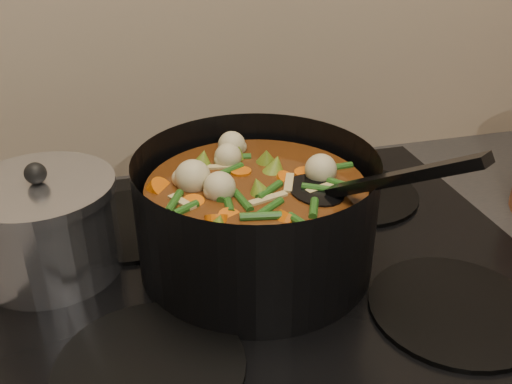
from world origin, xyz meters
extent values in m
cube|color=black|center=(0.00, 1.93, 0.89)|extent=(2.64, 0.64, 0.05)
cube|color=black|center=(0.00, 1.93, 0.92)|extent=(0.62, 0.54, 0.02)
cylinder|color=black|center=(-0.16, 1.80, 0.93)|extent=(0.18, 0.18, 0.01)
cylinder|color=black|center=(0.16, 1.80, 0.93)|extent=(0.18, 0.18, 0.01)
cylinder|color=black|center=(-0.16, 2.06, 0.93)|extent=(0.18, 0.18, 0.01)
cylinder|color=black|center=(0.16, 2.06, 0.93)|extent=(0.18, 0.18, 0.01)
cylinder|color=black|center=(-0.02, 1.94, 1.00)|extent=(0.35, 0.35, 0.14)
cylinder|color=black|center=(-0.02, 1.94, 0.93)|extent=(0.27, 0.27, 0.01)
cylinder|color=#5A2B0F|center=(-0.02, 1.94, 0.99)|extent=(0.25, 0.25, 0.10)
cylinder|color=#D65C0A|center=(0.02, 1.94, 1.03)|extent=(0.03, 0.03, 0.02)
cylinder|color=#D65C0A|center=(0.01, 2.00, 1.03)|extent=(0.04, 0.04, 0.02)
cylinder|color=#D65C0A|center=(-0.07, 2.02, 1.03)|extent=(0.04, 0.04, 0.02)
cylinder|color=#D65C0A|center=(-0.07, 1.94, 1.03)|extent=(0.03, 0.03, 0.02)
cylinder|color=#D65C0A|center=(-0.05, 1.87, 1.03)|extent=(0.04, 0.03, 0.02)
cylinder|color=#D65C0A|center=(0.00, 1.91, 1.03)|extent=(0.04, 0.04, 0.02)
cylinder|color=#D65C0A|center=(0.05, 1.95, 1.03)|extent=(0.03, 0.04, 0.02)
cylinder|color=#D65C0A|center=(0.01, 2.03, 1.03)|extent=(0.03, 0.03, 0.02)
cylinder|color=#D65C0A|center=(-0.05, 1.98, 1.03)|extent=(0.04, 0.04, 0.02)
sphere|color=beige|center=(0.04, 1.94, 1.04)|extent=(0.04, 0.04, 0.04)
sphere|color=beige|center=(-0.02, 2.00, 1.04)|extent=(0.04, 0.04, 0.04)
sphere|color=beige|center=(-0.08, 1.94, 1.04)|extent=(0.04, 0.04, 0.04)
sphere|color=beige|center=(-0.01, 1.89, 1.04)|extent=(0.04, 0.04, 0.04)
sphere|color=beige|center=(0.04, 1.96, 1.04)|extent=(0.04, 0.04, 0.04)
cone|color=olive|center=(-0.05, 1.87, 1.04)|extent=(0.04, 0.04, 0.03)
cone|color=olive|center=(0.04, 1.90, 1.04)|extent=(0.04, 0.04, 0.03)
cone|color=olive|center=(0.03, 2.00, 1.04)|extent=(0.04, 0.04, 0.03)
cone|color=olive|center=(-0.07, 2.00, 1.04)|extent=(0.04, 0.04, 0.03)
cone|color=olive|center=(-0.09, 1.91, 1.04)|extent=(0.04, 0.04, 0.03)
cone|color=olive|center=(0.01, 1.87, 1.04)|extent=(0.04, 0.04, 0.03)
cylinder|color=#205519|center=(0.01, 1.97, 1.04)|extent=(0.01, 0.04, 0.01)
cylinder|color=#205519|center=(-0.02, 2.04, 1.04)|extent=(0.03, 0.03, 0.01)
cylinder|color=#205519|center=(-0.07, 2.00, 1.04)|extent=(0.04, 0.02, 0.01)
cylinder|color=#205519|center=(-0.08, 1.95, 1.04)|extent=(0.02, 0.04, 0.01)
cylinder|color=#205519|center=(-0.05, 1.92, 1.04)|extent=(0.02, 0.04, 0.01)
cylinder|color=#205519|center=(-0.03, 1.85, 1.04)|extent=(0.04, 0.02, 0.01)
cylinder|color=#205519|center=(0.03, 1.88, 1.04)|extent=(0.03, 0.03, 0.01)
cylinder|color=#205519|center=(0.04, 1.93, 1.04)|extent=(0.01, 0.04, 0.01)
cylinder|color=#205519|center=(0.02, 1.97, 1.04)|extent=(0.03, 0.03, 0.01)
cylinder|color=#205519|center=(0.00, 2.03, 1.04)|extent=(0.04, 0.02, 0.01)
cylinder|color=#205519|center=(-0.06, 2.01, 1.04)|extent=(0.02, 0.04, 0.01)
cylinder|color=#205519|center=(-0.08, 1.96, 1.04)|extent=(0.02, 0.04, 0.01)
cylinder|color=#205519|center=(-0.06, 1.92, 1.04)|extent=(0.04, 0.02, 0.01)
cylinder|color=#205519|center=(-0.05, 1.85, 1.04)|extent=(0.03, 0.03, 0.01)
cylinder|color=#205519|center=(0.01, 1.87, 1.04)|extent=(0.01, 0.04, 0.01)
cylinder|color=#205519|center=(0.04, 1.92, 1.04)|extent=(0.03, 0.03, 0.01)
cube|color=tan|center=(-0.08, 1.96, 1.04)|extent=(0.04, 0.01, 0.00)
cube|color=tan|center=(-0.05, 1.88, 1.04)|extent=(0.02, 0.04, 0.00)
cube|color=tan|center=(0.04, 1.90, 1.04)|extent=(0.04, 0.03, 0.00)
cube|color=tan|center=(0.03, 1.99, 1.04)|extent=(0.04, 0.03, 0.00)
cube|color=tan|center=(-0.06, 2.00, 1.04)|extent=(0.03, 0.04, 0.00)
cube|color=tan|center=(-0.08, 1.91, 1.04)|extent=(0.04, 0.02, 0.00)
ellipsoid|color=black|center=(0.04, 1.91, 1.03)|extent=(0.07, 0.08, 0.01)
cube|color=black|center=(0.09, 1.83, 1.08)|extent=(0.10, 0.15, 0.10)
cylinder|color=silver|center=(-0.25, 1.99, 0.98)|extent=(0.16, 0.16, 0.10)
cylinder|color=silver|center=(-0.25, 1.99, 1.04)|extent=(0.17, 0.17, 0.01)
sphere|color=black|center=(-0.25, 1.99, 1.05)|extent=(0.02, 0.02, 0.02)
camera|label=1|loc=(-0.16, 1.40, 1.33)|focal=40.00mm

